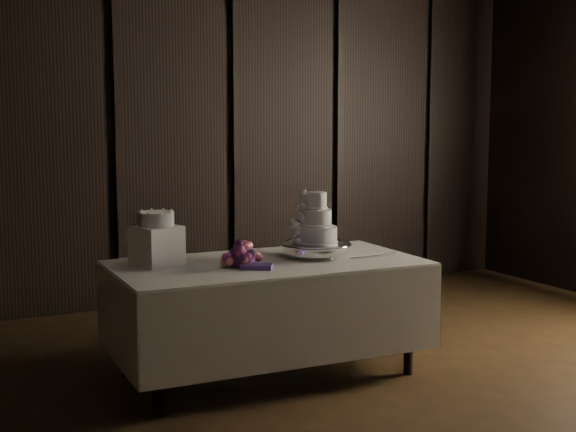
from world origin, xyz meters
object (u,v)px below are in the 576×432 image
(display_table, at_px, (267,313))
(cake_stand, at_px, (316,250))
(wedding_cake, at_px, (313,224))
(bouquet, at_px, (241,256))
(small_cake, at_px, (156,219))
(box_pedestal, at_px, (157,246))

(display_table, relative_size, cake_stand, 4.15)
(wedding_cake, bearing_deg, bouquet, -161.94)
(wedding_cake, height_order, small_cake, wedding_cake)
(box_pedestal, height_order, small_cake, small_cake)
(wedding_cake, relative_size, bouquet, 0.85)
(wedding_cake, distance_m, box_pedestal, 1.04)
(bouquet, xyz_separation_m, box_pedestal, (-0.46, 0.27, 0.06))
(display_table, distance_m, bouquet, 0.47)
(bouquet, height_order, small_cake, small_cake)
(small_cake, bearing_deg, wedding_cake, -10.17)
(display_table, height_order, small_cake, small_cake)
(box_pedestal, bearing_deg, bouquet, -30.41)
(cake_stand, bearing_deg, box_pedestal, 170.84)
(wedding_cake, height_order, bouquet, wedding_cake)
(cake_stand, bearing_deg, wedding_cake, -150.26)
(display_table, xyz_separation_m, box_pedestal, (-0.68, 0.20, 0.47))
(bouquet, distance_m, box_pedestal, 0.54)
(cake_stand, distance_m, box_pedestal, 1.06)
(cake_stand, relative_size, small_cake, 2.14)
(display_table, relative_size, wedding_cake, 5.84)
(cake_stand, height_order, box_pedestal, box_pedestal)
(cake_stand, xyz_separation_m, small_cake, (-1.05, 0.17, 0.25))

